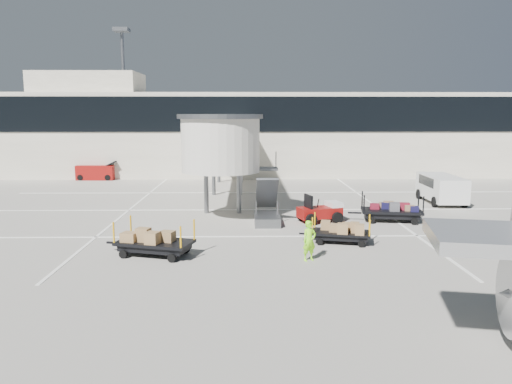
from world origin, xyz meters
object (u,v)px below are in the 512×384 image
(box_cart_far, at_px, (159,243))
(ground_worker, at_px, (309,241))
(baggage_tug, at_px, (321,212))
(suitcase_cart, at_px, (390,211))
(box_cart_near, at_px, (340,232))
(minivan, at_px, (441,186))
(belt_loader, at_px, (96,172))

(box_cart_far, xyz_separation_m, ground_worker, (6.39, -0.88, 0.31))
(baggage_tug, bearing_deg, box_cart_far, -157.18)
(box_cart_far, bearing_deg, baggage_tug, 56.05)
(suitcase_cart, distance_m, box_cart_near, 5.96)
(suitcase_cart, bearing_deg, minivan, 58.06)
(suitcase_cart, height_order, belt_loader, belt_loader)
(belt_loader, bearing_deg, ground_worker, -55.89)
(baggage_tug, xyz_separation_m, belt_loader, (-18.10, 18.64, 0.10))
(baggage_tug, relative_size, suitcase_cart, 0.64)
(box_cart_near, height_order, minivan, minivan)
(box_cart_near, distance_m, box_cart_far, 8.45)
(baggage_tug, height_order, minivan, minivan)
(baggage_tug, xyz_separation_m, ground_worker, (-1.58, -7.49, 0.27))
(box_cart_near, xyz_separation_m, ground_worker, (-1.82, -2.85, 0.33))
(baggage_tug, bearing_deg, minivan, 16.61)
(suitcase_cart, relative_size, ground_worker, 2.45)
(ground_worker, xyz_separation_m, belt_loader, (-16.52, 26.13, -0.18))
(baggage_tug, bearing_deg, belt_loader, 117.29)
(ground_worker, bearing_deg, suitcase_cart, 28.94)
(baggage_tug, distance_m, belt_loader, 25.98)
(box_cart_near, bearing_deg, minivan, 63.17)
(baggage_tug, distance_m, suitcase_cart, 3.93)
(box_cart_near, bearing_deg, baggage_tug, 105.93)
(ground_worker, height_order, minivan, minivan)
(suitcase_cart, relative_size, minivan, 0.84)
(suitcase_cart, distance_m, box_cart_far, 13.63)
(belt_loader, bearing_deg, box_cart_near, -49.95)
(box_cart_near, xyz_separation_m, box_cart_far, (-8.21, -1.97, 0.02))
(box_cart_far, distance_m, ground_worker, 6.46)
(baggage_tug, distance_m, ground_worker, 7.66)
(box_cart_near, relative_size, belt_loader, 0.92)
(baggage_tug, relative_size, belt_loader, 0.71)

